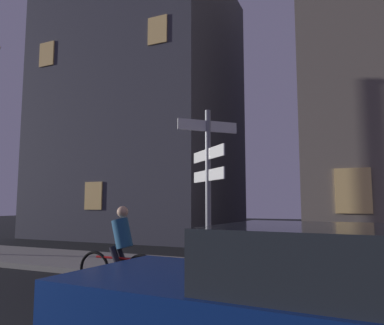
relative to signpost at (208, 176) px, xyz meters
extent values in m
cube|color=gray|center=(-1.28, 1.02, -2.17)|extent=(40.00, 2.75, 0.14)
cylinder|color=gray|center=(0.00, 0.00, -0.33)|extent=(0.12, 0.12, 3.54)
cube|color=white|center=(0.00, 0.00, 1.10)|extent=(1.00, 1.00, 0.24)
cube|color=white|center=(0.00, 0.00, 0.48)|extent=(1.15, 1.15, 0.24)
cube|color=white|center=(0.00, 0.00, 0.02)|extent=(1.14, 1.14, 0.24)
cube|color=navy|center=(2.46, -4.00, -1.58)|extent=(4.57, 2.07, 0.62)
cube|color=#23282D|center=(2.83, -4.02, -1.02)|extent=(2.28, 1.78, 0.50)
cylinder|color=black|center=(1.04, -3.01, -1.92)|extent=(0.65, 0.26, 0.64)
sphere|color=#F9EFCC|center=(0.17, -4.46, -1.58)|extent=(0.16, 0.16, 0.16)
sphere|color=#F9EFCC|center=(0.25, -3.25, -1.58)|extent=(0.16, 0.16, 0.16)
torus|color=black|center=(-1.95, -1.25, -1.88)|extent=(0.72, 0.07, 0.72)
torus|color=black|center=(-0.85, -1.26, -1.88)|extent=(0.72, 0.07, 0.72)
cylinder|color=red|center=(-1.40, -1.25, -1.63)|extent=(1.00, 0.06, 0.04)
cylinder|color=navy|center=(-1.30, -1.25, -1.15)|extent=(0.46, 0.33, 0.61)
sphere|color=tan|center=(-1.30, -1.25, -0.74)|extent=(0.22, 0.22, 0.22)
cylinder|color=black|center=(-1.35, -1.34, -1.66)|extent=(0.34, 0.12, 0.55)
cylinder|color=black|center=(-1.35, -1.16, -1.66)|extent=(0.34, 0.12, 0.55)
cube|color=#383842|center=(-7.54, 9.44, 4.45)|extent=(9.27, 7.69, 13.37)
cube|color=#F2C672|center=(-7.54, 5.57, -0.24)|extent=(0.90, 0.06, 1.20)
cube|color=#F2C672|center=(-10.63, 5.57, 6.68)|extent=(0.90, 0.06, 1.20)
cube|color=#F2C672|center=(-4.45, 5.57, 6.68)|extent=(0.90, 0.06, 1.20)
cube|color=#F2C672|center=(2.81, 3.30, -0.24)|extent=(0.90, 0.06, 1.20)
camera|label=1|loc=(2.89, -7.32, -0.58)|focal=34.51mm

